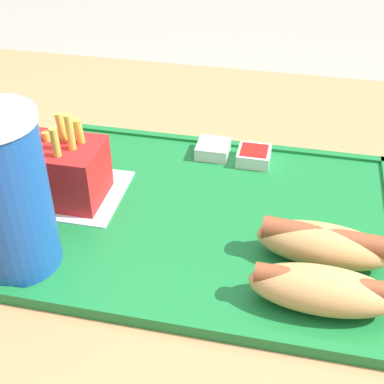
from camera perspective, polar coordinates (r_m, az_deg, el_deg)
food_tray at (r=0.64m, az=0.00°, el=-2.53°), size 0.48×0.34×0.01m
paper_napkin at (r=0.68m, az=-13.05°, el=0.03°), size 0.14×0.12×0.00m
soda_cup at (r=0.55m, az=-19.26°, el=-0.24°), size 0.09×0.09×0.21m
hot_dog_far at (r=0.52m, az=13.67°, el=-10.02°), size 0.14×0.05×0.04m
hot_dog_near at (r=0.57m, az=13.81°, el=-5.37°), size 0.14×0.06×0.04m
fries_carton at (r=0.66m, az=-13.53°, el=2.22°), size 0.09×0.07×0.12m
sauce_cup_mayo at (r=0.74m, az=2.26°, el=4.65°), size 0.04×0.04×0.02m
sauce_cup_ketchup at (r=0.73m, az=6.62°, el=3.88°), size 0.04×0.04×0.02m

